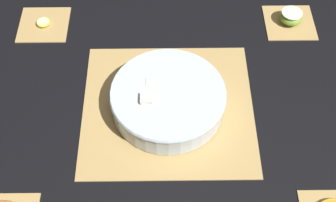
% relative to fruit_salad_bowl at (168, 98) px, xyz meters
% --- Properties ---
extents(ground_plane, '(6.00, 6.00, 0.00)m').
position_rel_fruit_salad_bowl_xyz_m(ground_plane, '(0.00, 0.00, -0.04)').
color(ground_plane, black).
extents(bamboo_mat_center, '(0.43, 0.40, 0.01)m').
position_rel_fruit_salad_bowl_xyz_m(bamboo_mat_center, '(0.00, 0.00, -0.04)').
color(bamboo_mat_center, tan).
rests_on(bamboo_mat_center, ground_plane).
extents(coaster_mat_far_left, '(0.14, 0.14, 0.01)m').
position_rel_fruit_salad_bowl_xyz_m(coaster_mat_far_left, '(-0.36, 0.30, -0.04)').
color(coaster_mat_far_left, tan).
rests_on(coaster_mat_far_left, ground_plane).
extents(coaster_mat_far_right, '(0.14, 0.14, 0.01)m').
position_rel_fruit_salad_bowl_xyz_m(coaster_mat_far_right, '(0.36, 0.30, -0.04)').
color(coaster_mat_far_right, tan).
rests_on(coaster_mat_far_right, ground_plane).
extents(fruit_salad_bowl, '(0.28, 0.28, 0.07)m').
position_rel_fruit_salad_bowl_xyz_m(fruit_salad_bowl, '(0.00, 0.00, 0.00)').
color(fruit_salad_bowl, silver).
rests_on(fruit_salad_bowl, bamboo_mat_center).
extents(apple_half, '(0.06, 0.06, 0.04)m').
position_rel_fruit_salad_bowl_xyz_m(apple_half, '(0.36, 0.30, -0.02)').
color(apple_half, '#7FAD38').
rests_on(apple_half, coaster_mat_far_right).
extents(banana_coin_single, '(0.04, 0.04, 0.01)m').
position_rel_fruit_salad_bowl_xyz_m(banana_coin_single, '(-0.36, 0.30, -0.03)').
color(banana_coin_single, beige).
rests_on(banana_coin_single, coaster_mat_far_left).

